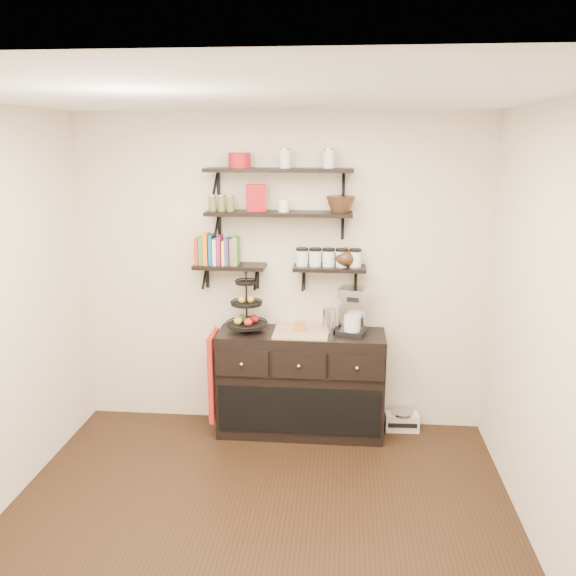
{
  "coord_description": "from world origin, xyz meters",
  "views": [
    {
      "loc": [
        0.53,
        -3.33,
        2.48
      ],
      "look_at": [
        0.12,
        1.15,
        1.37
      ],
      "focal_mm": 38.0,
      "sensor_mm": 36.0,
      "label": 1
    }
  ],
  "objects_px": {
    "coffee_maker": "(352,312)",
    "radio": "(402,421)",
    "fruit_stand": "(247,311)",
    "sideboard": "(301,383)"
  },
  "relations": [
    {
      "from": "sideboard",
      "to": "coffee_maker",
      "type": "height_order",
      "value": "coffee_maker"
    },
    {
      "from": "coffee_maker",
      "to": "radio",
      "type": "height_order",
      "value": "coffee_maker"
    },
    {
      "from": "fruit_stand",
      "to": "coffee_maker",
      "type": "xyz_separation_m",
      "value": [
        0.88,
        0.02,
        0.02
      ]
    },
    {
      "from": "fruit_stand",
      "to": "radio",
      "type": "relative_size",
      "value": 1.7
    },
    {
      "from": "coffee_maker",
      "to": "radio",
      "type": "relative_size",
      "value": 1.35
    },
    {
      "from": "fruit_stand",
      "to": "coffee_maker",
      "type": "height_order",
      "value": "fruit_stand"
    },
    {
      "from": "sideboard",
      "to": "radio",
      "type": "height_order",
      "value": "sideboard"
    },
    {
      "from": "sideboard",
      "to": "fruit_stand",
      "type": "height_order",
      "value": "fruit_stand"
    },
    {
      "from": "sideboard",
      "to": "fruit_stand",
      "type": "relative_size",
      "value": 2.8
    },
    {
      "from": "fruit_stand",
      "to": "coffee_maker",
      "type": "relative_size",
      "value": 1.26
    }
  ]
}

